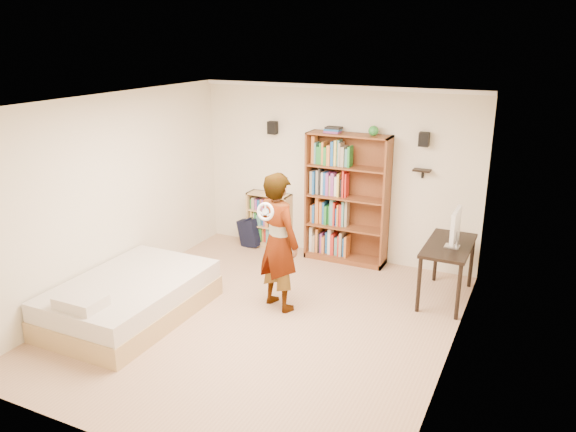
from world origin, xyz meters
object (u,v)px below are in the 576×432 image
(computer_desk, at_px, (446,272))
(person, at_px, (278,242))
(tall_bookshelf, at_px, (347,199))
(low_bookshelf, at_px, (269,220))
(daybed, at_px, (130,294))

(computer_desk, relative_size, person, 0.64)
(computer_desk, xyz_separation_m, person, (-1.93, -1.17, 0.51))
(tall_bookshelf, xyz_separation_m, computer_desk, (1.68, -0.70, -0.61))
(tall_bookshelf, xyz_separation_m, low_bookshelf, (-1.37, 0.05, -0.55))
(daybed, bearing_deg, tall_bookshelf, 58.27)
(low_bookshelf, bearing_deg, daybed, -98.33)
(tall_bookshelf, distance_m, computer_desk, 1.92)
(daybed, distance_m, person, 1.97)
(low_bookshelf, relative_size, person, 0.51)
(low_bookshelf, distance_m, daybed, 3.00)
(computer_desk, height_order, daybed, computer_desk)
(low_bookshelf, xyz_separation_m, person, (1.12, -1.92, 0.45))
(person, bearing_deg, tall_bookshelf, -75.50)
(low_bookshelf, height_order, daybed, low_bookshelf)
(low_bookshelf, relative_size, daybed, 0.43)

